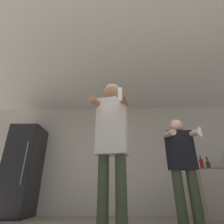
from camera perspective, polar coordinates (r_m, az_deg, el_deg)
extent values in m
cube|color=beige|center=(4.42, 4.48, -14.11)|extent=(7.00, 0.06, 2.55)
cube|color=silver|center=(3.37, 5.39, 13.67)|extent=(7.00, 3.84, 0.05)
cube|color=#262628|center=(4.47, -27.10, -16.26)|extent=(0.62, 0.70, 1.86)
cube|color=black|center=(4.16, -29.28, -15.44)|extent=(0.59, 0.01, 1.79)
cylinder|color=#99999E|center=(4.06, -26.68, -14.44)|extent=(0.02, 0.02, 0.84)
cube|color=#676256|center=(4.63, 32.01, -15.72)|extent=(1.25, 0.67, 0.01)
cylinder|color=#563314|center=(4.42, 28.94, -15.02)|extent=(0.08, 0.08, 0.16)
cylinder|color=#563314|center=(4.43, 28.62, -13.45)|extent=(0.03, 0.03, 0.09)
sphere|color=maroon|center=(4.44, 28.50, -12.87)|extent=(0.04, 0.04, 0.04)
cylinder|color=silver|center=(4.63, 32.76, -12.05)|extent=(0.03, 0.03, 0.07)
sphere|color=#B29933|center=(4.63, 32.66, -11.63)|extent=(0.04, 0.04, 0.04)
cylinder|color=maroon|center=(4.36, 27.25, -14.95)|extent=(0.07, 0.07, 0.20)
cylinder|color=maroon|center=(4.38, 26.89, -13.11)|extent=(0.02, 0.02, 0.08)
sphere|color=maroon|center=(4.39, 26.78, -12.57)|extent=(0.03, 0.03, 0.03)
cylinder|color=#38422D|center=(1.87, -2.99, -26.94)|extent=(0.11, 0.11, 0.85)
cylinder|color=#38422D|center=(1.83, 3.06, -27.00)|extent=(0.11, 0.11, 0.85)
cube|color=beige|center=(1.95, 0.00, -4.61)|extent=(0.36, 0.26, 0.64)
sphere|color=#9E7051|center=(2.13, 0.00, 6.30)|extent=(0.22, 0.22, 0.22)
cylinder|color=#9E7051|center=(1.95, -5.43, 3.28)|extent=(0.15, 0.33, 0.14)
cylinder|color=#9E7051|center=(1.88, 3.53, 4.24)|extent=(0.15, 0.33, 0.14)
cube|color=white|center=(1.74, 2.71, 5.80)|extent=(0.04, 0.04, 0.14)
cylinder|color=#38422D|center=(2.94, 21.33, -24.95)|extent=(0.15, 0.15, 0.80)
cylinder|color=#38422D|center=(3.02, 25.60, -24.25)|extent=(0.15, 0.15, 0.80)
cube|color=black|center=(3.03, 21.32, -11.49)|extent=(0.40, 0.20, 0.60)
sphere|color=beige|center=(3.14, 20.22, -4.25)|extent=(0.22, 0.22, 0.22)
cylinder|color=beige|center=(2.86, 18.27, -6.70)|extent=(0.09, 0.37, 0.15)
cylinder|color=beige|center=(3.00, 25.24, -6.37)|extent=(0.09, 0.37, 0.15)
cube|color=white|center=(2.83, 26.75, -5.84)|extent=(0.04, 0.04, 0.14)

